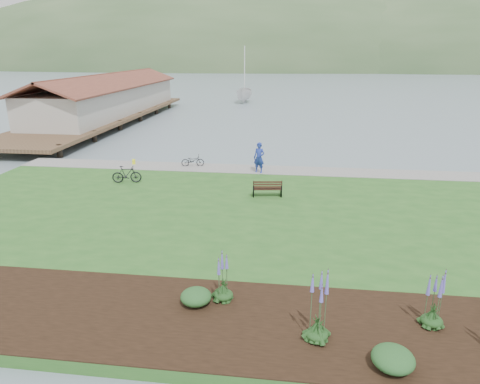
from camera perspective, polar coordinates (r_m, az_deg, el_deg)
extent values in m
plane|color=slate|center=(21.83, 2.95, -2.86)|extent=(600.00, 600.00, 0.00)
cube|color=#275A1F|center=(19.91, 2.51, -4.40)|extent=(34.00, 20.00, 0.40)
cube|color=gray|center=(28.25, 4.07, 2.97)|extent=(34.00, 2.20, 0.03)
cube|color=black|center=(12.98, 13.32, -17.37)|extent=(24.00, 4.40, 0.04)
cube|color=#4C3826|center=(51.52, -17.67, 9.66)|extent=(8.00, 36.00, 0.30)
cube|color=#B2ADA3|center=(53.13, -16.95, 11.77)|extent=(6.40, 28.00, 3.00)
cube|color=black|center=(23.06, 3.65, 0.49)|extent=(1.59, 0.74, 0.05)
cube|color=black|center=(22.70, 3.72, 0.95)|extent=(1.54, 0.35, 0.48)
cube|color=black|center=(23.09, 1.79, -0.04)|extent=(0.13, 0.53, 0.42)
cube|color=black|center=(23.19, 5.48, -0.03)|extent=(0.13, 0.53, 0.42)
imported|color=#22359B|center=(27.29, 2.57, 4.92)|extent=(0.99, 0.83, 2.32)
imported|color=black|center=(29.19, -6.33, 4.19)|extent=(0.82, 1.61, 0.80)
imported|color=black|center=(26.20, -14.87, 2.29)|extent=(0.83, 1.78, 1.03)
imported|color=silver|center=(69.04, 0.60, 11.81)|extent=(10.38, 10.56, 27.19)
cube|color=yellow|center=(30.49, -13.98, 3.91)|extent=(0.30, 0.37, 0.34)
ellipsoid|color=#163B15|center=(12.37, 10.21, -18.16)|extent=(0.62, 0.62, 0.31)
cone|color=#554AAD|center=(11.71, 10.54, -13.51)|extent=(0.36, 0.36, 2.05)
ellipsoid|color=#163B15|center=(13.82, 24.18, -15.37)|extent=(0.62, 0.62, 0.31)
cone|color=#554AAD|center=(13.33, 24.72, -11.92)|extent=(0.36, 0.36, 1.61)
ellipsoid|color=#163B15|center=(13.82, -2.22, -13.55)|extent=(0.62, 0.62, 0.31)
cone|color=#554AAD|center=(13.34, -2.28, -10.05)|extent=(0.32, 0.32, 1.61)
ellipsoid|color=#1E4C21|center=(13.63, -5.90, -13.72)|extent=(0.96, 0.96, 0.48)
ellipsoid|color=#1E4C21|center=(11.87, 19.73, -20.20)|extent=(1.06, 1.06, 0.53)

